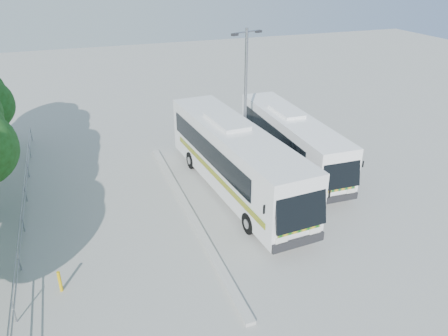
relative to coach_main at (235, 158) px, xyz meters
name	(u,v)px	position (x,y,z in m)	size (l,w,h in m)	color
ground	(246,224)	(-0.75, -3.42, -1.95)	(100.00, 100.00, 0.00)	#969691
kerb_divider	(189,211)	(-3.05, -1.42, -1.88)	(0.40, 16.00, 0.15)	#B2B2AD
railing	(23,208)	(-10.75, 0.58, -1.21)	(0.06, 22.00, 1.00)	gray
coach_main	(235,158)	(0.00, 0.00, 0.00)	(3.55, 12.99, 3.56)	silver
coach_adjacent	(292,139)	(4.42, 1.92, -0.27)	(2.54, 11.11, 3.07)	white
lamppost	(245,97)	(1.37, 2.00, 2.63)	(1.97, 0.84, 8.30)	gray
bollard	(60,281)	(-9.22, -5.27, -1.50)	(0.13, 0.13, 0.90)	#C79F0B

